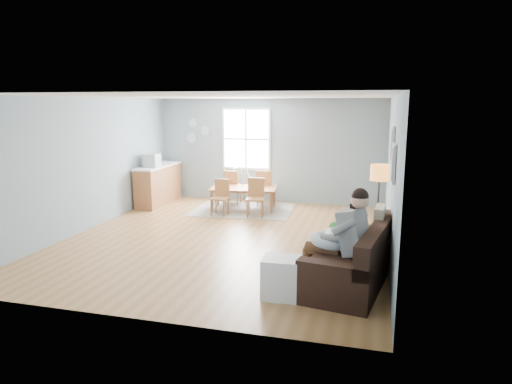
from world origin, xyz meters
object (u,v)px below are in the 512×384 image
(chair_se, at_px, (256,195))
(chair_nw, at_px, (232,185))
(floor_lamp, at_px, (379,180))
(father, at_px, (342,235))
(chair_ne, at_px, (265,186))
(storage_cube, at_px, (281,277))
(baby_swing, at_px, (237,188))
(dining_table, at_px, (244,199))
(chair_sw, at_px, (221,195))
(counter, at_px, (159,184))
(toddler, at_px, (354,229))
(monitor, at_px, (152,160))
(sofa, at_px, (355,262))

(chair_se, bearing_deg, chair_nw, 129.99)
(floor_lamp, distance_m, chair_nw, 4.77)
(chair_nw, bearing_deg, father, -56.87)
(chair_ne, bearing_deg, chair_nw, -176.25)
(storage_cube, xyz_separation_m, baby_swing, (-2.26, 5.34, 0.16))
(dining_table, xyz_separation_m, chair_se, (0.45, -0.55, 0.22))
(chair_sw, height_order, chair_ne, chair_ne)
(chair_ne, height_order, counter, counter)
(floor_lamp, distance_m, baby_swing, 4.70)
(father, distance_m, baby_swing, 5.72)
(toddler, bearing_deg, chair_nw, 127.25)
(toddler, xyz_separation_m, storage_cube, (-0.89, -1.00, -0.46))
(toddler, relative_size, counter, 0.47)
(toddler, height_order, baby_swing, toddler)
(father, xyz_separation_m, chair_ne, (-2.29, 4.87, -0.26))
(storage_cube, bearing_deg, toddler, 48.13)
(chair_se, distance_m, chair_ne, 1.15)
(dining_table, bearing_deg, chair_se, -58.24)
(dining_table, bearing_deg, counter, 168.50)
(father, height_order, monitor, father)
(storage_cube, bearing_deg, father, 33.46)
(father, distance_m, counter, 6.69)
(dining_table, bearing_deg, floor_lamp, -45.67)
(sofa, distance_m, chair_ne, 5.22)
(floor_lamp, distance_m, dining_table, 4.12)
(storage_cube, height_order, chair_nw, chair_nw)
(baby_swing, bearing_deg, sofa, -54.90)
(sofa, bearing_deg, counter, 141.55)
(chair_nw, relative_size, counter, 0.49)
(chair_nw, xyz_separation_m, counter, (-1.88, -0.40, 0.01))
(sofa, relative_size, dining_table, 1.45)
(chair_se, height_order, baby_swing, baby_swing)
(chair_se, height_order, monitor, monitor)
(floor_lamp, distance_m, storage_cube, 2.81)
(toddler, bearing_deg, baby_swing, 126.02)
(chair_nw, bearing_deg, sofa, -53.71)
(sofa, distance_m, storage_cube, 1.22)
(dining_table, height_order, counter, counter)
(toddler, bearing_deg, dining_table, 126.77)
(dining_table, height_order, monitor, monitor)
(chair_ne, height_order, monitor, monitor)
(baby_swing, bearing_deg, father, -58.06)
(chair_sw, bearing_deg, storage_cube, -61.10)
(counter, bearing_deg, dining_table, -3.66)
(sofa, relative_size, chair_sw, 2.75)
(sofa, bearing_deg, storage_cube, -140.29)
(toddler, distance_m, counter, 6.48)
(chair_se, bearing_deg, father, -59.12)
(sofa, bearing_deg, chair_sw, 133.81)
(toddler, distance_m, chair_nw, 5.42)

